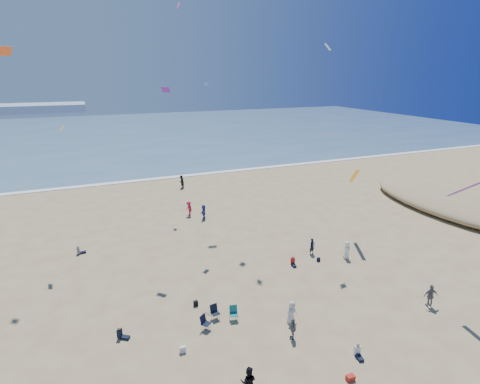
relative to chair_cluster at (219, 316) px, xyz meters
name	(u,v)px	position (x,y,z in m)	size (l,w,h in m)	color
ocean	(111,134)	(-0.48, 86.97, -0.47)	(220.00, 100.00, 0.06)	#476B84
surf_line	(136,181)	(-0.48, 36.97, -0.46)	(220.00, 1.20, 0.08)	white
standing_flyers	(254,254)	(5.59, 6.64, 0.33)	(35.21, 43.50, 1.89)	silver
seated_group	(243,308)	(1.91, 0.33, -0.08)	(18.71, 27.69, 0.84)	silver
chair_cluster	(219,316)	(0.00, 0.00, 0.00)	(2.77, 1.56, 1.00)	black
white_tote	(183,349)	(-2.87, -1.78, -0.30)	(0.35, 0.20, 0.40)	silver
black_backpack	(196,303)	(-0.87, 2.43, -0.31)	(0.30, 0.22, 0.38)	black
cooler	(350,378)	(4.95, -7.28, -0.35)	(0.45, 0.30, 0.30)	#B52519
navy_bag	(318,259)	(10.92, 4.68, -0.33)	(0.28, 0.18, 0.34)	black
kites_aloft	(307,86)	(8.81, 4.73, 14.35)	(40.14, 38.45, 29.95)	#6A2A99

